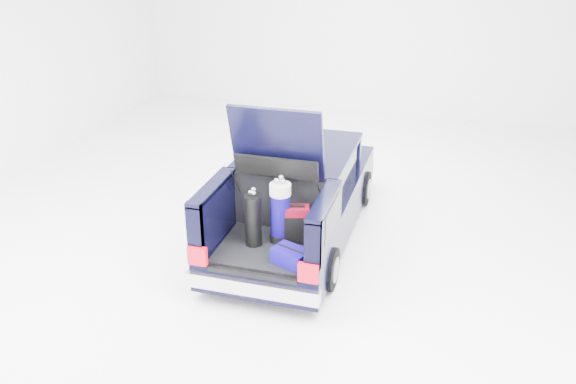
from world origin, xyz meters
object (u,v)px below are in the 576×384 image
(red_suitcase, at_px, (297,225))
(black_golf_bag, at_px, (253,220))
(car, at_px, (299,195))
(blue_duffel, at_px, (291,256))
(blue_golf_bag, at_px, (280,212))

(red_suitcase, distance_m, black_golf_bag, 0.60)
(red_suitcase, xyz_separation_m, black_golf_bag, (-0.54, -0.24, 0.11))
(car, height_order, blue_duffel, car)
(red_suitcase, xyz_separation_m, blue_duffel, (0.09, -0.60, -0.15))
(car, relative_size, blue_golf_bag, 4.77)
(car, xyz_separation_m, blue_duffel, (0.42, -1.93, 0.04))
(car, bearing_deg, black_golf_bag, -97.63)
(black_golf_bag, height_order, blue_golf_bag, blue_golf_bag)
(red_suitcase, distance_m, blue_duffel, 0.62)
(car, height_order, black_golf_bag, car)
(black_golf_bag, xyz_separation_m, blue_golf_bag, (0.32, 0.20, 0.07))
(blue_golf_bag, bearing_deg, blue_duffel, -47.15)
(red_suitcase, height_order, black_golf_bag, black_golf_bag)
(red_suitcase, relative_size, black_golf_bag, 0.68)
(blue_golf_bag, relative_size, blue_duffel, 1.81)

